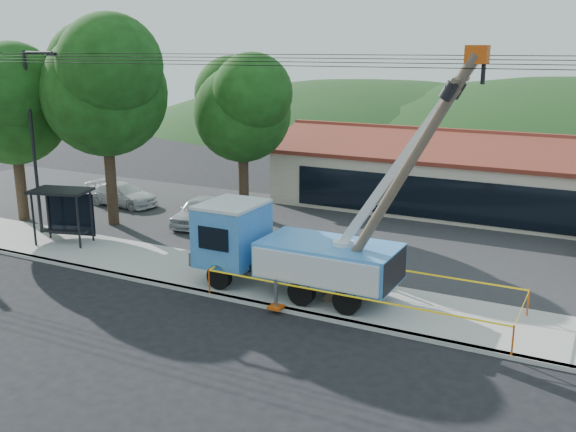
{
  "coord_description": "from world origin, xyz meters",
  "views": [
    {
      "loc": [
        11.2,
        -16.73,
        9.13
      ],
      "look_at": [
        -0.08,
        5.0,
        2.69
      ],
      "focal_mm": 40.0,
      "sensor_mm": 36.0,
      "label": 1
    }
  ],
  "objects_px": {
    "leaning_pole": "(401,177)",
    "bus_shelter": "(64,203)",
    "car_silver": "(200,226)",
    "car_white": "(124,207)",
    "utility_truck": "(289,248)"
  },
  "relations": [
    {
      "from": "car_silver",
      "to": "car_white",
      "type": "distance_m",
      "value": 6.62
    },
    {
      "from": "utility_truck",
      "to": "bus_shelter",
      "type": "height_order",
      "value": "utility_truck"
    },
    {
      "from": "leaning_pole",
      "to": "bus_shelter",
      "type": "distance_m",
      "value": 16.92
    },
    {
      "from": "bus_shelter",
      "to": "car_silver",
      "type": "xyz_separation_m",
      "value": [
        3.71,
        5.71,
        -2.05
      ]
    },
    {
      "from": "utility_truck",
      "to": "leaning_pole",
      "type": "bearing_deg",
      "value": -4.8
    },
    {
      "from": "leaning_pole",
      "to": "bus_shelter",
      "type": "relative_size",
      "value": 2.95
    },
    {
      "from": "leaning_pole",
      "to": "car_white",
      "type": "height_order",
      "value": "leaning_pole"
    },
    {
      "from": "leaning_pole",
      "to": "bus_shelter",
      "type": "xyz_separation_m",
      "value": [
        -16.63,
        1.02,
        -2.96
      ]
    },
    {
      "from": "car_silver",
      "to": "car_white",
      "type": "bearing_deg",
      "value": 159.9
    },
    {
      "from": "car_white",
      "to": "bus_shelter",
      "type": "bearing_deg",
      "value": -155.94
    },
    {
      "from": "leaning_pole",
      "to": "utility_truck",
      "type": "bearing_deg",
      "value": 175.2
    },
    {
      "from": "leaning_pole",
      "to": "bus_shelter",
      "type": "bearing_deg",
      "value": 176.48
    },
    {
      "from": "leaning_pole",
      "to": "bus_shelter",
      "type": "height_order",
      "value": "leaning_pole"
    },
    {
      "from": "car_silver",
      "to": "car_white",
      "type": "height_order",
      "value": "car_silver"
    },
    {
      "from": "utility_truck",
      "to": "car_silver",
      "type": "height_order",
      "value": "utility_truck"
    }
  ]
}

